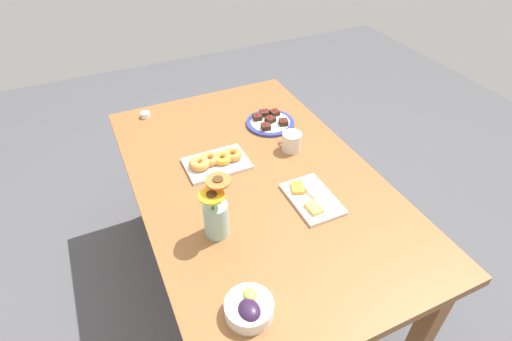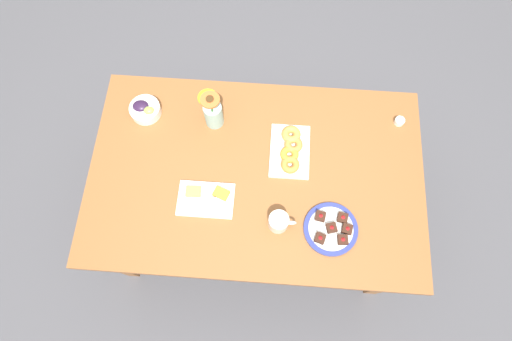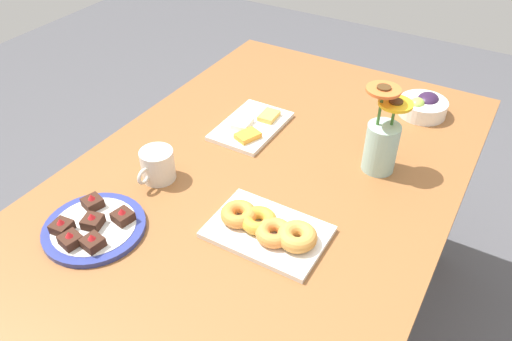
{
  "view_description": "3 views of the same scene",
  "coord_description": "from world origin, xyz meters",
  "px_view_note": "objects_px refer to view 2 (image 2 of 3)",
  "views": [
    {
      "loc": [
        -1.19,
        0.55,
        1.86
      ],
      "look_at": [
        0.0,
        0.0,
        0.78
      ],
      "focal_mm": 28.0,
      "sensor_mm": 36.0,
      "label": 1
    },
    {
      "loc": [
        0.05,
        -0.65,
        2.53
      ],
      "look_at": [
        0.0,
        0.0,
        0.78
      ],
      "focal_mm": 28.0,
      "sensor_mm": 36.0,
      "label": 2
    },
    {
      "loc": [
        0.9,
        0.53,
        1.6
      ],
      "look_at": [
        0.0,
        0.0,
        0.78
      ],
      "focal_mm": 35.0,
      "sensor_mm": 36.0,
      "label": 3
    }
  ],
  "objects_px": {
    "dining_table": "(256,179)",
    "coffee_mug": "(279,222)",
    "dessert_plate": "(331,229)",
    "flower_vase": "(213,113)",
    "jam_cup_honey": "(399,121)",
    "croissant_platter": "(291,150)",
    "grape_bowl": "(145,109)",
    "cheese_platter": "(206,199)"
  },
  "relations": [
    {
      "from": "grape_bowl",
      "to": "cheese_platter",
      "type": "bearing_deg",
      "value": -50.62
    },
    {
      "from": "dining_table",
      "to": "coffee_mug",
      "type": "relative_size",
      "value": 12.72
    },
    {
      "from": "dining_table",
      "to": "cheese_platter",
      "type": "height_order",
      "value": "cheese_platter"
    },
    {
      "from": "croissant_platter",
      "to": "flower_vase",
      "type": "xyz_separation_m",
      "value": [
        -0.38,
        0.14,
        0.07
      ]
    },
    {
      "from": "grape_bowl",
      "to": "dessert_plate",
      "type": "distance_m",
      "value": 1.08
    },
    {
      "from": "croissant_platter",
      "to": "jam_cup_honey",
      "type": "relative_size",
      "value": 5.89
    },
    {
      "from": "dining_table",
      "to": "flower_vase",
      "type": "height_order",
      "value": "flower_vase"
    },
    {
      "from": "coffee_mug",
      "to": "jam_cup_honey",
      "type": "bearing_deg",
      "value": 44.28
    },
    {
      "from": "grape_bowl",
      "to": "jam_cup_honey",
      "type": "bearing_deg",
      "value": 1.46
    },
    {
      "from": "grape_bowl",
      "to": "jam_cup_honey",
      "type": "relative_size",
      "value": 3.17
    },
    {
      "from": "coffee_mug",
      "to": "dessert_plate",
      "type": "xyz_separation_m",
      "value": [
        0.24,
        -0.01,
        -0.03
      ]
    },
    {
      "from": "grape_bowl",
      "to": "dessert_plate",
      "type": "height_order",
      "value": "grape_bowl"
    },
    {
      "from": "jam_cup_honey",
      "to": "dining_table",
      "type": "bearing_deg",
      "value": -155.08
    },
    {
      "from": "cheese_platter",
      "to": "dessert_plate",
      "type": "bearing_deg",
      "value": -9.8
    },
    {
      "from": "dessert_plate",
      "to": "cheese_platter",
      "type": "bearing_deg",
      "value": 170.2
    },
    {
      "from": "dessert_plate",
      "to": "flower_vase",
      "type": "bearing_deg",
      "value": 139.0
    },
    {
      "from": "grape_bowl",
      "to": "flower_vase",
      "type": "bearing_deg",
      "value": -4.44
    },
    {
      "from": "jam_cup_honey",
      "to": "coffee_mug",
      "type": "bearing_deg",
      "value": -135.72
    },
    {
      "from": "grape_bowl",
      "to": "croissant_platter",
      "type": "bearing_deg",
      "value": -12.54
    },
    {
      "from": "croissant_platter",
      "to": "coffee_mug",
      "type": "bearing_deg",
      "value": -96.13
    },
    {
      "from": "coffee_mug",
      "to": "dessert_plate",
      "type": "bearing_deg",
      "value": -1.67
    },
    {
      "from": "jam_cup_honey",
      "to": "flower_vase",
      "type": "bearing_deg",
      "value": -176.28
    },
    {
      "from": "coffee_mug",
      "to": "flower_vase",
      "type": "relative_size",
      "value": 0.49
    },
    {
      "from": "flower_vase",
      "to": "dessert_plate",
      "type": "bearing_deg",
      "value": -41.0
    },
    {
      "from": "cheese_platter",
      "to": "croissant_platter",
      "type": "relative_size",
      "value": 0.92
    },
    {
      "from": "dessert_plate",
      "to": "flower_vase",
      "type": "relative_size",
      "value": 0.97
    },
    {
      "from": "dessert_plate",
      "to": "jam_cup_honey",
      "type": "bearing_deg",
      "value": 59.39
    },
    {
      "from": "croissant_platter",
      "to": "flower_vase",
      "type": "bearing_deg",
      "value": 160.46
    },
    {
      "from": "coffee_mug",
      "to": "croissant_platter",
      "type": "bearing_deg",
      "value": 83.87
    },
    {
      "from": "flower_vase",
      "to": "coffee_mug",
      "type": "bearing_deg",
      "value": -55.43
    },
    {
      "from": "dining_table",
      "to": "grape_bowl",
      "type": "bearing_deg",
      "value": 153.35
    },
    {
      "from": "croissant_platter",
      "to": "grape_bowl",
      "type": "bearing_deg",
      "value": 167.46
    },
    {
      "from": "cheese_platter",
      "to": "croissant_platter",
      "type": "distance_m",
      "value": 0.47
    },
    {
      "from": "jam_cup_honey",
      "to": "dessert_plate",
      "type": "bearing_deg",
      "value": -120.61
    },
    {
      "from": "grape_bowl",
      "to": "croissant_platter",
      "type": "relative_size",
      "value": 0.54
    },
    {
      "from": "dining_table",
      "to": "flower_vase",
      "type": "bearing_deg",
      "value": 130.72
    },
    {
      "from": "croissant_platter",
      "to": "dessert_plate",
      "type": "distance_m",
      "value": 0.42
    },
    {
      "from": "coffee_mug",
      "to": "cheese_platter",
      "type": "distance_m",
      "value": 0.35
    },
    {
      "from": "dessert_plate",
      "to": "croissant_platter",
      "type": "bearing_deg",
      "value": 118.29
    },
    {
      "from": "dining_table",
      "to": "coffee_mug",
      "type": "xyz_separation_m",
      "value": [
        0.12,
        -0.24,
        0.13
      ]
    },
    {
      "from": "grape_bowl",
      "to": "dessert_plate",
      "type": "xyz_separation_m",
      "value": [
        0.94,
        -0.53,
        -0.02
      ]
    },
    {
      "from": "croissant_platter",
      "to": "jam_cup_honey",
      "type": "xyz_separation_m",
      "value": [
        0.54,
        0.2,
        -0.01
      ]
    }
  ]
}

